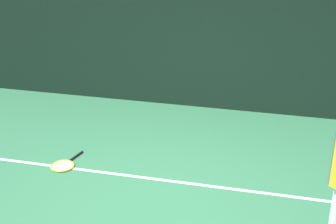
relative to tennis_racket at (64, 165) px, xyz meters
The scene contains 4 objects.
ground_plane 1.57m from the tennis_racket, 19.20° to the right, with size 12.00×12.00×0.00m, color #2D6B47.
back_fence 3.13m from the tennis_racket, 59.18° to the left, with size 10.00×0.10×2.43m, color #192D23.
court_line 1.48m from the tennis_racket, ahead, with size 9.00×0.05×0.00m, color white.
tennis_racket is the anchor object (origin of this frame).
Camera 1 is at (1.23, -4.71, 3.32)m, focal length 51.86 mm.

